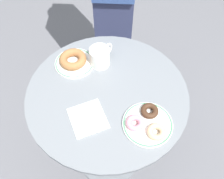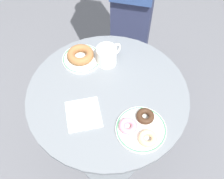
{
  "view_description": "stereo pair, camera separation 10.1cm",
  "coord_description": "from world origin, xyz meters",
  "px_view_note": "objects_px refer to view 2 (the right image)",
  "views": [
    {
      "loc": [
        0.46,
        -0.38,
        1.64
      ],
      "look_at": [
        0.02,
        0.01,
        0.81
      ],
      "focal_mm": 39.68,
      "sensor_mm": 36.0,
      "label": 1
    },
    {
      "loc": [
        0.52,
        -0.3,
        1.64
      ],
      "look_at": [
        0.02,
        0.01,
        0.81
      ],
      "focal_mm": 39.68,
      "sensor_mm": 36.0,
      "label": 2
    }
  ],
  "objects_px": {
    "plate_left": "(82,59)",
    "donut_glazed": "(148,138)",
    "plate_right": "(141,129)",
    "coffee_mug": "(107,55)",
    "donut_chocolate": "(145,116)",
    "paper_napkin": "(83,114)",
    "donut_pink_frosted": "(128,126)",
    "cafe_table": "(108,121)",
    "donut_cinnamon": "(80,55)"
  },
  "relations": [
    {
      "from": "plate_left",
      "to": "donut_glazed",
      "type": "xyz_separation_m",
      "value": [
        0.49,
        0.02,
        0.02
      ]
    },
    {
      "from": "plate_right",
      "to": "coffee_mug",
      "type": "relative_size",
      "value": 1.49
    },
    {
      "from": "plate_left",
      "to": "donut_chocolate",
      "type": "xyz_separation_m",
      "value": [
        0.41,
        0.06,
        0.02
      ]
    },
    {
      "from": "plate_left",
      "to": "donut_chocolate",
      "type": "relative_size",
      "value": 2.56
    },
    {
      "from": "coffee_mug",
      "to": "paper_napkin",
      "type": "bearing_deg",
      "value": -49.64
    },
    {
      "from": "plate_right",
      "to": "donut_chocolate",
      "type": "bearing_deg",
      "value": 127.09
    },
    {
      "from": "donut_glazed",
      "to": "paper_napkin",
      "type": "height_order",
      "value": "donut_glazed"
    },
    {
      "from": "plate_right",
      "to": "paper_napkin",
      "type": "distance_m",
      "value": 0.23
    },
    {
      "from": "paper_napkin",
      "to": "coffee_mug",
      "type": "distance_m",
      "value": 0.3
    },
    {
      "from": "donut_chocolate",
      "to": "coffee_mug",
      "type": "xyz_separation_m",
      "value": [
        -0.33,
        0.03,
        0.02
      ]
    },
    {
      "from": "plate_right",
      "to": "donut_chocolate",
      "type": "distance_m",
      "value": 0.05
    },
    {
      "from": "donut_chocolate",
      "to": "donut_pink_frosted",
      "type": "bearing_deg",
      "value": -89.47
    },
    {
      "from": "donut_glazed",
      "to": "plate_right",
      "type": "bearing_deg",
      "value": 172.16
    },
    {
      "from": "plate_left",
      "to": "plate_right",
      "type": "bearing_deg",
      "value": 3.28
    },
    {
      "from": "plate_left",
      "to": "coffee_mug",
      "type": "height_order",
      "value": "coffee_mug"
    },
    {
      "from": "plate_right",
      "to": "paper_napkin",
      "type": "relative_size",
      "value": 1.39
    },
    {
      "from": "plate_left",
      "to": "donut_pink_frosted",
      "type": "distance_m",
      "value": 0.41
    },
    {
      "from": "cafe_table",
      "to": "plate_left",
      "type": "height_order",
      "value": "plate_left"
    },
    {
      "from": "donut_chocolate",
      "to": "coffee_mug",
      "type": "bearing_deg",
      "value": 175.08
    },
    {
      "from": "plate_right",
      "to": "donut_pink_frosted",
      "type": "relative_size",
      "value": 2.77
    },
    {
      "from": "plate_left",
      "to": "plate_right",
      "type": "height_order",
      "value": "same"
    },
    {
      "from": "paper_napkin",
      "to": "donut_pink_frosted",
      "type": "bearing_deg",
      "value": 38.84
    },
    {
      "from": "paper_napkin",
      "to": "coffee_mug",
      "type": "bearing_deg",
      "value": 130.36
    },
    {
      "from": "cafe_table",
      "to": "donut_pink_frosted",
      "type": "xyz_separation_m",
      "value": [
        0.19,
        -0.02,
        0.29
      ]
    },
    {
      "from": "cafe_table",
      "to": "coffee_mug",
      "type": "bearing_deg",
      "value": 149.58
    },
    {
      "from": "plate_right",
      "to": "paper_napkin",
      "type": "bearing_deg",
      "value": -137.97
    },
    {
      "from": "plate_left",
      "to": "donut_glazed",
      "type": "distance_m",
      "value": 0.49
    },
    {
      "from": "paper_napkin",
      "to": "coffee_mug",
      "type": "relative_size",
      "value": 1.07
    },
    {
      "from": "donut_pink_frosted",
      "to": "paper_napkin",
      "type": "height_order",
      "value": "donut_pink_frosted"
    },
    {
      "from": "donut_glazed",
      "to": "donut_chocolate",
      "type": "xyz_separation_m",
      "value": [
        -0.08,
        0.05,
        0.0
      ]
    },
    {
      "from": "donut_pink_frosted",
      "to": "plate_right",
      "type": "bearing_deg",
      "value": 53.97
    },
    {
      "from": "cafe_table",
      "to": "donut_glazed",
      "type": "bearing_deg",
      "value": 2.12
    },
    {
      "from": "donut_glazed",
      "to": "donut_pink_frosted",
      "type": "distance_m",
      "value": 0.09
    },
    {
      "from": "donut_glazed",
      "to": "donut_pink_frosted",
      "type": "relative_size",
      "value": 1.0
    },
    {
      "from": "donut_chocolate",
      "to": "coffee_mug",
      "type": "distance_m",
      "value": 0.34
    },
    {
      "from": "plate_right",
      "to": "donut_glazed",
      "type": "xyz_separation_m",
      "value": [
        0.05,
        -0.01,
        0.02
      ]
    },
    {
      "from": "plate_right",
      "to": "plate_left",
      "type": "bearing_deg",
      "value": -176.72
    },
    {
      "from": "cafe_table",
      "to": "paper_napkin",
      "type": "distance_m",
      "value": 0.3
    },
    {
      "from": "donut_pink_frosted",
      "to": "coffee_mug",
      "type": "bearing_deg",
      "value": 162.02
    },
    {
      "from": "donut_chocolate",
      "to": "donut_cinnamon",
      "type": "bearing_deg",
      "value": -170.74
    },
    {
      "from": "donut_chocolate",
      "to": "paper_napkin",
      "type": "bearing_deg",
      "value": -126.18
    },
    {
      "from": "plate_right",
      "to": "donut_pink_frosted",
      "type": "distance_m",
      "value": 0.05
    },
    {
      "from": "donut_pink_frosted",
      "to": "coffee_mug",
      "type": "height_order",
      "value": "coffee_mug"
    },
    {
      "from": "donut_cinnamon",
      "to": "paper_napkin",
      "type": "bearing_deg",
      "value": -25.46
    },
    {
      "from": "plate_left",
      "to": "coffee_mug",
      "type": "relative_size",
      "value": 1.38
    },
    {
      "from": "donut_cinnamon",
      "to": "cafe_table",
      "type": "bearing_deg",
      "value": 2.8
    },
    {
      "from": "donut_glazed",
      "to": "paper_napkin",
      "type": "relative_size",
      "value": 0.5
    },
    {
      "from": "donut_cinnamon",
      "to": "donut_glazed",
      "type": "distance_m",
      "value": 0.49
    },
    {
      "from": "coffee_mug",
      "to": "donut_cinnamon",
      "type": "bearing_deg",
      "value": -129.46
    },
    {
      "from": "donut_glazed",
      "to": "paper_napkin",
      "type": "distance_m",
      "value": 0.27
    }
  ]
}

